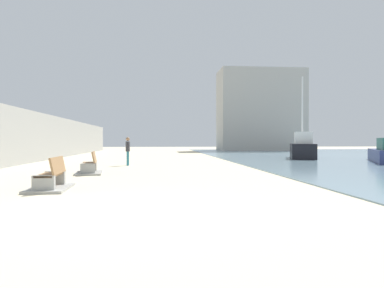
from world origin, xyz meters
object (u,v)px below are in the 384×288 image
Objects in this scene: person_walking at (128,149)px; boat_outer at (303,148)px; bench_near at (51,182)px; bench_far at (89,168)px.

person_walking is 0.25× the size of boat_outer.
bench_far is at bearing 87.93° from bench_near.
boat_outer reaches higher than person_walking.
bench_near is 10.87m from person_walking.
boat_outer is (14.55, 17.30, 0.61)m from bench_near.
person_walking is (1.47, 10.75, 0.73)m from bench_near.
boat_outer is at bearing 26.57° from person_walking.
person_walking reaches higher than bench_near.
bench_far is (0.20, 5.42, 0.00)m from bench_near.
bench_near is at bearing -97.77° from person_walking.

